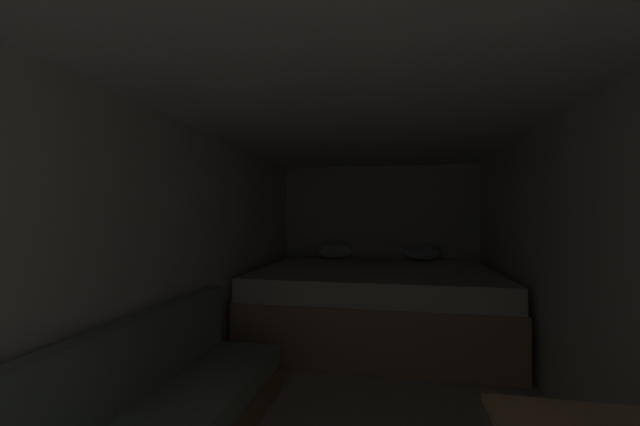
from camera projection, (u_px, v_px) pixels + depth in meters
ground_plane at (361, 424)px, 2.39m from camera, size 7.51×7.51×0.00m
wall_back at (379, 239)px, 5.12m from camera, size 2.69×0.05×2.00m
wall_left at (174, 262)px, 2.65m from camera, size 0.05×5.51×2.00m
wall_right at (594, 273)px, 2.14m from camera, size 0.05×5.51×2.00m
ceiling_slab at (361, 107)px, 2.40m from camera, size 2.69×5.51×0.05m
bed at (375, 302)px, 4.09m from camera, size 2.47×1.98×0.96m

